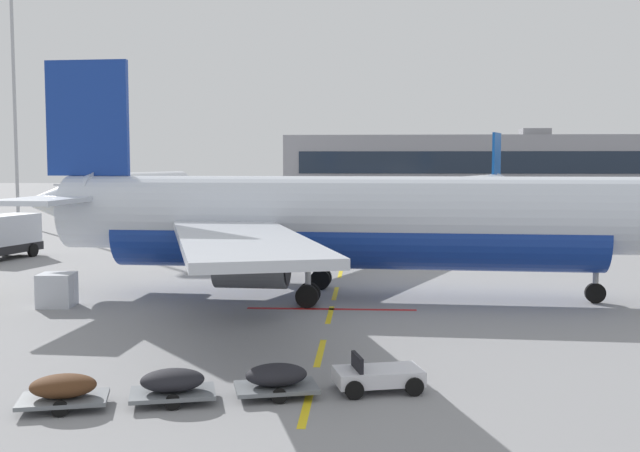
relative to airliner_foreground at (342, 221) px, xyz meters
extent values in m
cube|color=yellow|center=(-0.41, -17.36, -3.95)|extent=(0.24, 4.00, 0.01)
cube|color=yellow|center=(-0.41, -11.39, -3.95)|extent=(0.24, 4.00, 0.01)
cube|color=yellow|center=(-0.41, -4.43, -3.95)|extent=(0.24, 4.00, 0.01)
cube|color=yellow|center=(-0.41, 1.21, -3.95)|extent=(0.24, 4.00, 0.01)
cube|color=yellow|center=(-0.41, 8.70, -3.95)|extent=(0.24, 4.00, 0.01)
cube|color=yellow|center=(-0.41, 16.08, -3.95)|extent=(0.24, 4.00, 0.01)
cube|color=yellow|center=(-0.41, 22.22, -3.95)|extent=(0.24, 4.00, 0.01)
cube|color=yellow|center=(-0.41, 28.40, -3.95)|extent=(0.24, 4.00, 0.01)
cube|color=yellow|center=(-0.41, 35.36, -3.95)|extent=(0.24, 4.00, 0.01)
cube|color=yellow|center=(-0.41, 42.58, -3.95)|extent=(0.24, 4.00, 0.01)
cube|color=yellow|center=(-0.41, 49.84, -3.95)|extent=(0.24, 4.00, 0.01)
cube|color=yellow|center=(-0.41, 57.00, -3.95)|extent=(0.24, 4.00, 0.01)
cube|color=yellow|center=(-0.41, 63.09, -3.95)|extent=(0.24, 4.00, 0.01)
cube|color=#B21414|center=(-0.41, -3.14, -3.95)|extent=(8.00, 0.40, 0.01)
cylinder|color=silver|center=(0.58, -0.03, 0.35)|extent=(30.27, 5.53, 3.80)
cylinder|color=navy|center=(0.58, -0.03, -0.69)|extent=(24.66, 4.90, 3.50)
cone|color=silver|center=(-15.14, 0.87, 0.83)|extent=(4.38, 3.47, 3.23)
cube|color=navy|center=(-13.39, 0.77, 5.25)|extent=(4.41, 0.61, 6.00)
cube|color=silver|center=(-13.91, 4.01, 1.11)|extent=(3.56, 6.57, 0.24)
cube|color=silver|center=(-14.28, -2.38, 1.11)|extent=(3.56, 6.57, 0.24)
cube|color=#B7BCC6|center=(-2.89, 8.68, -0.12)|extent=(10.96, 17.54, 0.36)
cube|color=#B7BCC6|center=(-3.87, -8.29, -0.12)|extent=(9.30, 17.66, 0.36)
cylinder|color=#4C4F54|center=(-3.22, 5.69, -1.57)|extent=(3.32, 2.28, 2.10)
cylinder|color=black|center=(-1.62, 5.60, -1.57)|extent=(0.22, 1.79, 1.79)
cylinder|color=#4C4F54|center=(-3.85, -5.29, -1.57)|extent=(3.32, 2.28, 2.10)
cylinder|color=black|center=(-2.25, -5.38, -1.57)|extent=(0.22, 1.79, 1.79)
cylinder|color=gray|center=(12.46, -0.72, -2.12)|extent=(0.28, 0.28, 2.67)
cylinder|color=black|center=(12.46, -0.72, -3.45)|extent=(1.00, 0.34, 0.99)
cylinder|color=gray|center=(-1.26, 2.68, -2.09)|extent=(0.28, 0.28, 2.61)
cylinder|color=black|center=(-1.24, 3.03, -3.40)|extent=(1.12, 0.41, 1.10)
cylinder|color=black|center=(-1.28, 2.33, -3.40)|extent=(1.12, 0.41, 1.10)
cylinder|color=gray|center=(-1.56, -2.51, -2.09)|extent=(0.28, 0.28, 2.61)
cylinder|color=black|center=(-1.54, -2.16, -3.40)|extent=(1.12, 0.41, 1.10)
cylinder|color=black|center=(-1.58, -2.86, -3.40)|extent=(1.12, 0.41, 1.10)
cylinder|color=silver|center=(-34.08, 81.93, -0.20)|extent=(7.46, 26.45, 3.31)
cylinder|color=orange|center=(-34.08, 81.93, -1.11)|extent=(6.42, 21.58, 3.05)
cone|color=silver|center=(-31.99, 94.89, -0.20)|extent=(3.69, 3.53, 3.25)
cone|color=silver|center=(-36.27, 68.37, 0.22)|extent=(3.37, 4.07, 2.82)
cube|color=#192333|center=(-32.13, 93.99, 0.38)|extent=(2.68, 1.77, 0.52)
cube|color=orange|center=(-36.03, 69.88, 4.07)|extent=(0.92, 3.84, 5.23)
cube|color=silver|center=(-38.88, 69.72, 0.46)|extent=(5.96, 3.65, 0.21)
cube|color=silver|center=(-33.37, 68.83, 0.46)|extent=(5.96, 3.65, 0.21)
cube|color=#B7BCC6|center=(-41.95, 79.69, -0.61)|extent=(15.03, 10.75, 0.31)
cube|color=#B7BCC6|center=(-27.31, 77.33, -0.61)|extent=(15.33, 6.73, 0.31)
cylinder|color=#4C4F54|center=(-39.39, 79.14, -1.88)|extent=(2.25, 3.05, 1.83)
cylinder|color=black|center=(-39.17, 80.52, -1.88)|extent=(1.55, 0.35, 1.56)
cylinder|color=#4C4F54|center=(-29.92, 77.61, -1.88)|extent=(2.25, 3.05, 1.83)
cylinder|color=black|center=(-29.70, 78.99, -1.88)|extent=(1.55, 0.35, 1.56)
cylinder|color=gray|center=(-32.43, 92.18, -2.36)|extent=(0.24, 0.24, 2.32)
cylinder|color=black|center=(-32.43, 92.18, -3.52)|extent=(0.38, 0.89, 0.86)
cylinder|color=gray|center=(-36.60, 80.57, -2.33)|extent=(0.24, 0.24, 2.28)
cylinder|color=black|center=(-36.90, 80.62, -3.47)|extent=(0.45, 1.00, 0.96)
cylinder|color=black|center=(-36.30, 80.52, -3.47)|extent=(0.45, 1.00, 0.96)
cylinder|color=gray|center=(-32.12, 79.85, -2.33)|extent=(0.24, 0.24, 2.28)
cylinder|color=black|center=(-32.42, 79.90, -3.47)|extent=(0.45, 1.00, 0.96)
cylinder|color=black|center=(-31.82, 79.80, -3.47)|extent=(0.45, 1.00, 0.96)
cylinder|color=silver|center=(13.10, 48.24, -0.19)|extent=(12.61, 25.76, 3.32)
cylinder|color=#0F479E|center=(13.10, 48.24, -1.10)|extent=(10.59, 21.09, 3.06)
cone|color=silver|center=(8.34, 35.96, -0.19)|extent=(4.14, 4.03, 3.26)
cone|color=silver|center=(18.07, 61.09, 0.23)|extent=(3.96, 4.45, 2.83)
cube|color=#192333|center=(8.67, 36.81, 0.39)|extent=(2.83, 2.21, 0.52)
cube|color=#0F479E|center=(17.52, 59.66, 4.10)|extent=(1.68, 3.70, 5.25)
cube|color=silver|center=(20.35, 59.22, 0.48)|extent=(6.23, 4.63, 0.21)
cube|color=silver|center=(15.13, 61.24, 0.48)|extent=(6.23, 4.63, 0.21)
cube|color=#B7BCC6|center=(21.29, 48.79, -0.60)|extent=(14.04, 12.85, 0.31)
cube|color=#B7BCC6|center=(7.42, 54.16, -0.60)|extent=(15.00, 4.69, 0.31)
cylinder|color=#4C4F54|center=(18.89, 49.86, -1.87)|extent=(2.72, 3.27, 1.84)
cylinder|color=black|center=(18.38, 48.56, -1.87)|extent=(1.49, 0.66, 1.56)
cylinder|color=#4C4F54|center=(9.91, 53.34, -1.87)|extent=(2.72, 3.27, 1.84)
cylinder|color=black|center=(9.41, 52.03, -1.87)|extent=(1.49, 0.66, 1.56)
cylinder|color=gray|center=(9.34, 38.53, -2.35)|extent=(0.24, 0.24, 2.33)
cylinder|color=black|center=(9.34, 38.53, -3.52)|extent=(0.54, 0.90, 0.87)
cylinder|color=gray|center=(15.85, 49.05, -2.33)|extent=(0.24, 0.24, 2.28)
cylinder|color=black|center=(16.13, 48.94, -3.47)|extent=(0.63, 1.01, 0.96)
cylinder|color=black|center=(15.56, 49.16, -3.47)|extent=(0.63, 1.01, 0.96)
cylinder|color=gray|center=(11.61, 50.69, -2.33)|extent=(0.24, 0.24, 2.28)
cylinder|color=black|center=(11.89, 50.58, -3.47)|extent=(0.63, 1.01, 0.96)
cylinder|color=black|center=(11.32, 50.80, -3.47)|extent=(0.63, 1.01, 0.96)
cube|color=#B7BCC6|center=(-24.73, 14.61, -1.86)|extent=(3.44, 5.19, 2.10)
cylinder|color=black|center=(-23.27, 15.55, -3.47)|extent=(0.50, 1.00, 0.96)
cylinder|color=black|center=(-25.60, 16.11, -3.47)|extent=(0.50, 1.00, 0.96)
cube|color=silver|center=(1.63, -15.90, -3.49)|extent=(2.87, 2.01, 0.44)
cube|color=black|center=(1.00, -16.06, -3.09)|extent=(0.40, 1.11, 0.56)
cylinder|color=black|center=(2.33, -14.99, -3.67)|extent=(0.59, 0.31, 0.56)
cylinder|color=black|center=(2.68, -16.35, -3.67)|extent=(0.59, 0.31, 0.56)
cylinder|color=black|center=(0.57, -15.45, -3.67)|extent=(0.59, 0.31, 0.56)
cylinder|color=black|center=(0.92, -16.80, -3.67)|extent=(0.59, 0.31, 0.56)
cube|color=slate|center=(-1.37, -16.67, -3.67)|extent=(2.70, 2.05, 0.12)
ellipsoid|color=black|center=(-1.37, -16.67, -3.29)|extent=(2.07, 1.62, 0.64)
cylinder|color=black|center=(-1.54, -16.02, -3.73)|extent=(0.46, 0.25, 0.44)
cylinder|color=black|center=(-1.20, -17.32, -3.73)|extent=(0.46, 0.25, 0.44)
cube|color=slate|center=(-4.28, -17.42, -3.67)|extent=(2.70, 2.05, 0.12)
ellipsoid|color=black|center=(-4.28, -17.42, -3.29)|extent=(2.07, 1.62, 0.64)
cylinder|color=black|center=(-4.45, -16.77, -3.73)|extent=(0.46, 0.25, 0.44)
cylinder|color=black|center=(-4.11, -18.07, -3.73)|extent=(0.46, 0.25, 0.44)
cube|color=slate|center=(-7.18, -18.17, -3.67)|extent=(2.70, 2.05, 0.12)
ellipsoid|color=#4C2D19|center=(-7.18, -18.17, -3.29)|extent=(2.07, 1.62, 0.64)
cylinder|color=black|center=(-7.35, -17.52, -3.73)|extent=(0.46, 0.25, 0.44)
cylinder|color=black|center=(-7.01, -18.83, -3.73)|extent=(0.46, 0.25, 0.44)
cube|color=#B7BCC6|center=(-13.57, -3.30, -3.15)|extent=(1.72, 1.68, 1.60)
cube|color=silver|center=(-13.57, -3.30, -3.15)|extent=(1.62, 0.17, 1.36)
cylinder|color=slate|center=(-37.51, 43.47, -3.65)|extent=(0.70, 0.70, 0.60)
cylinder|color=#9EA0A5|center=(-37.51, 43.47, 9.78)|extent=(0.36, 0.36, 27.45)
cube|color=gray|center=(24.77, 129.33, 2.37)|extent=(82.43, 20.09, 12.65)
cube|color=#192333|center=(24.77, 119.23, 3.01)|extent=(75.84, 0.12, 4.55)
cube|color=gray|center=(37.14, 129.33, 9.50)|extent=(6.00, 5.00, 1.60)
camera|label=1|loc=(1.30, -38.47, 2.92)|focal=42.74mm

